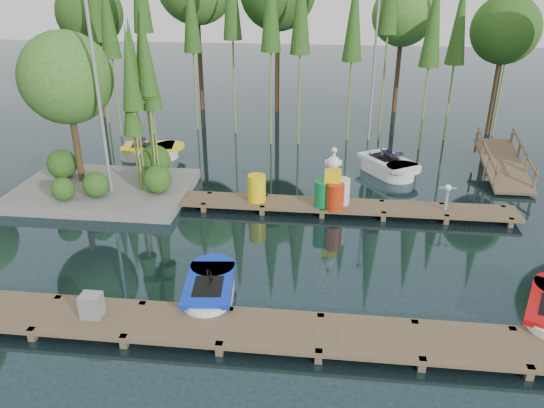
# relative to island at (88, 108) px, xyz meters

# --- Properties ---
(ground_plane) EXTENTS (90.00, 90.00, 0.00)m
(ground_plane) POSITION_rel_island_xyz_m (6.30, -3.29, -3.18)
(ground_plane) COLOR #1E3238
(near_dock) EXTENTS (18.00, 1.50, 0.50)m
(near_dock) POSITION_rel_island_xyz_m (6.30, -7.79, -2.95)
(near_dock) COLOR brown
(near_dock) RESTS_ON ground
(far_dock) EXTENTS (15.00, 1.20, 0.50)m
(far_dock) POSITION_rel_island_xyz_m (7.30, -0.79, -2.95)
(far_dock) COLOR brown
(far_dock) RESTS_ON ground
(island) EXTENTS (6.20, 4.20, 6.75)m
(island) POSITION_rel_island_xyz_m (0.00, 0.00, 0.00)
(island) COLOR slate
(island) RESTS_ON ground
(tree_screen) EXTENTS (34.42, 18.53, 10.31)m
(tree_screen) POSITION_rel_island_xyz_m (4.26, 7.31, 2.93)
(tree_screen) COLOR #42301C
(tree_screen) RESTS_ON ground
(lamp_island) EXTENTS (0.30, 0.30, 7.25)m
(lamp_island) POSITION_rel_island_xyz_m (0.80, -0.79, 1.08)
(lamp_island) COLOR gray
(lamp_island) RESTS_ON ground
(lamp_rear) EXTENTS (0.30, 0.30, 7.25)m
(lamp_rear) POSITION_rel_island_xyz_m (10.30, 7.71, 1.08)
(lamp_rear) COLOR gray
(lamp_rear) RESTS_ON ground
(ramp) EXTENTS (1.50, 3.94, 1.49)m
(ramp) POSITION_rel_island_xyz_m (15.30, 3.21, -2.60)
(ramp) COLOR brown
(ramp) RESTS_ON ground
(boat_blue) EXTENTS (1.44, 2.71, 0.87)m
(boat_blue) POSITION_rel_island_xyz_m (5.63, -6.39, -2.93)
(boat_blue) COLOR white
(boat_blue) RESTS_ON ground
(boat_yellow_far) EXTENTS (2.96, 1.69, 1.40)m
(boat_yellow_far) POSITION_rel_island_xyz_m (0.64, 3.95, -2.89)
(boat_yellow_far) COLOR white
(boat_yellow_far) RESTS_ON ground
(boat_white_far) EXTENTS (2.78, 3.23, 1.41)m
(boat_white_far) POSITION_rel_island_xyz_m (10.85, 3.18, -2.87)
(boat_white_far) COLOR white
(boat_white_far) RESTS_ON ground
(utility_cabinet) EXTENTS (0.47, 0.40, 0.57)m
(utility_cabinet) POSITION_rel_island_xyz_m (3.19, -7.79, -2.60)
(utility_cabinet) COLOR gray
(utility_cabinet) RESTS_ON near_dock
(yellow_barrel) EXTENTS (0.62, 0.62, 0.93)m
(yellow_barrel) POSITION_rel_island_xyz_m (6.04, -0.79, -2.42)
(yellow_barrel) COLOR yellow
(yellow_barrel) RESTS_ON far_dock
(drum_cluster) EXTENTS (1.19, 1.09, 2.06)m
(drum_cluster) POSITION_rel_island_xyz_m (8.64, -0.95, -2.28)
(drum_cluster) COLOR #0C7435
(drum_cluster) RESTS_ON far_dock
(seagull_post) EXTENTS (0.56, 0.30, 0.89)m
(seagull_post) POSITION_rel_island_xyz_m (12.39, -0.79, -2.28)
(seagull_post) COLOR gray
(seagull_post) RESTS_ON far_dock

